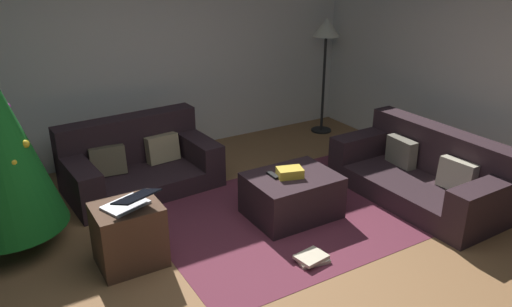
{
  "coord_description": "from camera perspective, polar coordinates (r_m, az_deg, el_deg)",
  "views": [
    {
      "loc": [
        -1.65,
        -2.64,
        2.41
      ],
      "look_at": [
        0.42,
        0.81,
        0.75
      ],
      "focal_mm": 35.07,
      "sensor_mm": 36.0,
      "label": 1
    }
  ],
  "objects": [
    {
      "name": "couch_left",
      "position": [
        5.54,
        -13.38,
        -0.97
      ],
      "size": [
        1.6,
        1.0,
        0.73
      ],
      "rotation": [
        0.0,
        0.0,
        3.21
      ],
      "color": "#2D1E23",
      "rests_on": "ground_plane"
    },
    {
      "name": "laptop",
      "position": [
        4.02,
        -14.22,
        -5.37
      ],
      "size": [
        0.44,
        0.47,
        0.17
      ],
      "color": "silver",
      "rests_on": "side_table"
    },
    {
      "name": "ground_plane",
      "position": [
        3.93,
        0.81,
        -15.35
      ],
      "size": [
        6.4,
        6.4,
        0.0
      ],
      "primitive_type": "plane",
      "color": "brown"
    },
    {
      "name": "tv_remote",
      "position": [
        4.7,
        1.95,
        -2.48
      ],
      "size": [
        0.05,
        0.16,
        0.02
      ],
      "primitive_type": "cube",
      "rotation": [
        0.0,
        0.0,
        -0.01
      ],
      "color": "black",
      "rests_on": "ottoman"
    },
    {
      "name": "couch_right",
      "position": [
        5.43,
        18.69,
        -2.13
      ],
      "size": [
        0.91,
        1.8,
        0.7
      ],
      "rotation": [
        0.0,
        0.0,
        1.59
      ],
      "color": "#2D1E23",
      "rests_on": "ground_plane"
    },
    {
      "name": "side_table",
      "position": [
        4.21,
        -14.29,
        -8.99
      ],
      "size": [
        0.52,
        0.44,
        0.53
      ],
      "primitive_type": "cube",
      "color": "#4C3323",
      "rests_on": "ground_plane"
    },
    {
      "name": "rear_partition",
      "position": [
        6.11,
        -15.09,
        11.19
      ],
      "size": [
        6.4,
        0.12,
        2.6
      ],
      "primitive_type": "cube",
      "color": "silver",
      "rests_on": "ground_plane"
    },
    {
      "name": "gift_box",
      "position": [
        4.68,
        3.88,
        -2.18
      ],
      "size": [
        0.27,
        0.22,
        0.09
      ],
      "primitive_type": "cube",
      "rotation": [
        0.0,
        0.0,
        -0.3
      ],
      "color": "gold",
      "rests_on": "ottoman"
    },
    {
      "name": "corner_lamp",
      "position": [
        6.85,
        8.0,
        13.14
      ],
      "size": [
        0.36,
        0.36,
        1.57
      ],
      "color": "black",
      "rests_on": "ground_plane"
    },
    {
      "name": "ottoman",
      "position": [
        4.82,
        4.09,
        -4.79
      ],
      "size": [
        0.83,
        0.64,
        0.42
      ],
      "primitive_type": "cube",
      "color": "#2D1E23",
      "rests_on": "ground_plane"
    },
    {
      "name": "book_stack",
      "position": [
        4.25,
        6.36,
        -11.77
      ],
      "size": [
        0.29,
        0.24,
        0.06
      ],
      "color": "beige",
      "rests_on": "ground_plane"
    },
    {
      "name": "area_rug",
      "position": [
        4.92,
        4.02,
        -6.95
      ],
      "size": [
        2.6,
        2.0,
        0.01
      ],
      "primitive_type": "cube",
      "color": "#5E2635",
      "rests_on": "ground_plane"
    }
  ]
}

